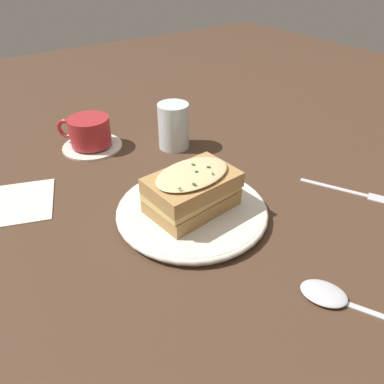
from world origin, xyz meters
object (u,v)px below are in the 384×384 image
object	(u,v)px
teacup_with_saucer	(90,134)
spoon	(331,296)
water_glass	(174,126)
napkin	(22,202)
dinner_plate	(192,211)
sandwich	(192,190)
fork	(369,196)

from	to	relation	value
teacup_with_saucer	spoon	distance (m)	0.57
water_glass	napkin	world-z (taller)	water_glass
teacup_with_saucer	napkin	xyz separation A→B (m)	(0.12, -0.18, -0.03)
dinner_plate	sandwich	bearing A→B (deg)	-29.78
teacup_with_saucer	fork	xyz separation A→B (m)	(0.46, 0.32, -0.03)
fork	napkin	xyz separation A→B (m)	(-0.34, -0.51, 0.00)
sandwich	teacup_with_saucer	bearing A→B (deg)	-173.63
water_glass	napkin	distance (m)	0.33
water_glass	napkin	xyz separation A→B (m)	(0.02, -0.33, -0.05)
fork	spoon	bearing A→B (deg)	-3.88
dinner_plate	fork	world-z (taller)	dinner_plate
dinner_plate	napkin	distance (m)	0.30
sandwich	napkin	bearing A→B (deg)	-132.88
fork	spoon	world-z (taller)	spoon
water_glass	fork	distance (m)	0.40
sandwich	spoon	xyz separation A→B (m)	(0.24, 0.04, -0.05)
sandwich	water_glass	bearing A→B (deg)	153.42
napkin	spoon	bearing A→B (deg)	30.61
teacup_with_saucer	fork	bearing A→B (deg)	173.75
water_glass	teacup_with_saucer	bearing A→B (deg)	-124.54
fork	spoon	distance (m)	0.26
fork	napkin	world-z (taller)	same
teacup_with_saucer	fork	world-z (taller)	teacup_with_saucer
teacup_with_saucer	napkin	bearing A→B (deg)	83.00
spoon	napkin	size ratio (longest dim) A/B	1.30
teacup_with_saucer	fork	size ratio (longest dim) A/B	0.72
napkin	teacup_with_saucer	bearing A→B (deg)	124.16
sandwich	dinner_plate	bearing A→B (deg)	150.22
teacup_with_saucer	spoon	world-z (taller)	teacup_with_saucer
dinner_plate	water_glass	bearing A→B (deg)	153.45
dinner_plate	napkin	world-z (taller)	dinner_plate
teacup_with_saucer	water_glass	size ratio (longest dim) A/B	1.32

